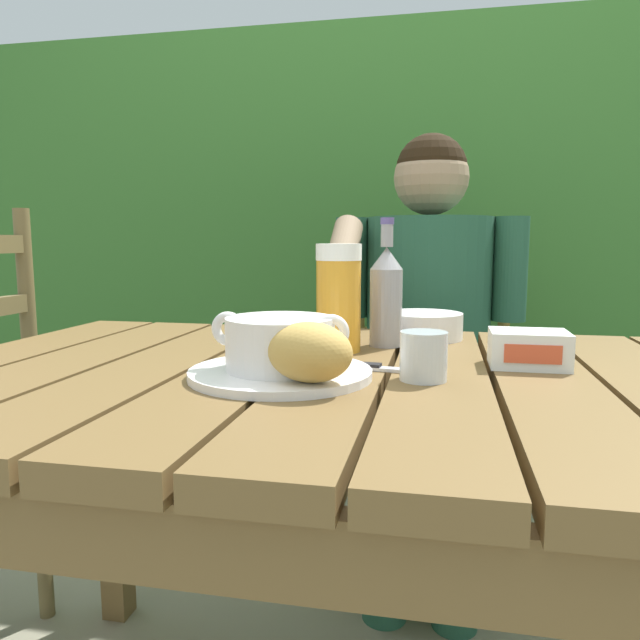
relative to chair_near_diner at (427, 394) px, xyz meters
name	(u,v)px	position (x,y,z in m)	size (l,w,h in m)	color
dining_table	(339,429)	(-0.11, -0.86, 0.16)	(1.32, 0.85, 0.74)	brown
hedge_backdrop	(427,242)	(-0.03, 0.69, 0.44)	(3.38, 0.78, 2.31)	#336629
chair_near_diner	(427,394)	(0.00, 0.00, 0.00)	(0.48, 0.43, 0.98)	brown
person_eating	(426,328)	(0.00, -0.20, 0.22)	(0.48, 0.47, 1.20)	#225038
serving_plate	(281,373)	(-0.19, -0.93, 0.26)	(0.26, 0.26, 0.01)	white
soup_bowl	(280,342)	(-0.19, -0.93, 0.31)	(0.20, 0.15, 0.08)	white
bread_roll	(310,352)	(-0.13, -0.99, 0.31)	(0.13, 0.11, 0.08)	tan
beer_glass	(339,298)	(-0.14, -0.71, 0.35)	(0.08, 0.08, 0.19)	orange
beer_bottle	(386,294)	(-0.07, -0.64, 0.35)	(0.06, 0.06, 0.23)	gray
water_glass_small	(423,356)	(0.01, -0.90, 0.29)	(0.07, 0.07, 0.07)	silver
butter_tub	(529,349)	(0.17, -0.78, 0.28)	(0.12, 0.09, 0.06)	white
table_knife	(379,368)	(-0.06, -0.85, 0.26)	(0.16, 0.04, 0.01)	silver
diner_bowl	(424,325)	(0.00, -0.54, 0.28)	(0.15, 0.15, 0.05)	white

